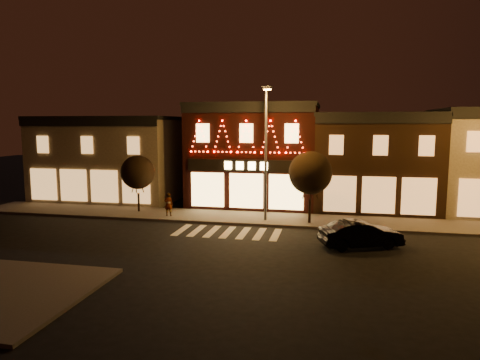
% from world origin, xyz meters
% --- Properties ---
extents(ground, '(120.00, 120.00, 0.00)m').
position_xyz_m(ground, '(0.00, 0.00, 0.00)').
color(ground, black).
rests_on(ground, ground).
extents(sidewalk_far, '(44.00, 4.00, 0.15)m').
position_xyz_m(sidewalk_far, '(2.00, 8.00, 0.07)').
color(sidewalk_far, '#47423D').
rests_on(sidewalk_far, ground).
extents(building_left, '(12.20, 8.28, 7.30)m').
position_xyz_m(building_left, '(-13.00, 13.99, 3.66)').
color(building_left, '#6F624F').
rests_on(building_left, ground).
extents(building_pulp, '(10.20, 8.34, 8.30)m').
position_xyz_m(building_pulp, '(0.00, 13.98, 4.16)').
color(building_pulp, black).
rests_on(building_pulp, ground).
extents(building_right_a, '(9.20, 8.28, 7.50)m').
position_xyz_m(building_right_a, '(9.50, 13.99, 3.76)').
color(building_right_a, '#331F12').
rests_on(building_right_a, ground).
extents(streetlamp_mid, '(0.72, 2.05, 8.93)m').
position_xyz_m(streetlamp_mid, '(1.90, 7.05, 5.39)').
color(streetlamp_mid, '#59595E').
rests_on(streetlamp_mid, sidewalk_far).
extents(tree_left, '(2.52, 2.52, 4.21)m').
position_xyz_m(tree_left, '(-7.90, 8.27, 3.10)').
color(tree_left, black).
rests_on(tree_left, sidewalk_far).
extents(tree_right, '(2.84, 2.84, 4.76)m').
position_xyz_m(tree_right, '(4.85, 7.10, 3.48)').
color(tree_right, black).
rests_on(tree_right, sidewalk_far).
extents(dark_sedan, '(4.69, 2.97, 1.46)m').
position_xyz_m(dark_sedan, '(7.85, 2.32, 0.73)').
color(dark_sedan, black).
rests_on(dark_sedan, ground).
extents(pedestrian, '(0.62, 0.43, 1.64)m').
position_xyz_m(pedestrian, '(-5.12, 7.21, 0.97)').
color(pedestrian, gray).
rests_on(pedestrian, sidewalk_far).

